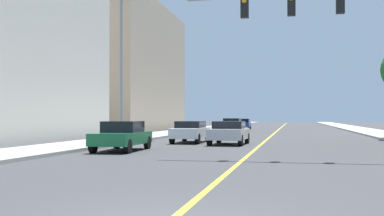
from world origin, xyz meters
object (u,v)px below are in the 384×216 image
object	(u,v)px
car_green	(122,136)
car_white	(191,131)
street_lamp	(121,58)
car_blue	(243,124)
traffic_signal_mast	(366,22)
car_silver	(229,132)
car_black	(232,125)

from	to	relation	value
car_green	car_white	xyz separation A→B (m)	(1.65, 7.55, -0.00)
street_lamp	car_white	size ratio (longest dim) A/B	2.08
car_blue	street_lamp	bearing A→B (deg)	-97.78
traffic_signal_mast	car_green	size ratio (longest dim) A/B	2.54
car_silver	car_green	distance (m)	7.36
car_silver	car_white	bearing A→B (deg)	151.31
car_green	car_black	xyz separation A→B (m)	(1.59, 28.16, 0.03)
street_lamp	car_black	world-z (taller)	street_lamp
street_lamp	car_green	size ratio (longest dim) A/B	2.16
car_silver	car_white	world-z (taller)	car_silver
street_lamp	car_blue	bearing A→B (deg)	83.50
car_blue	car_silver	bearing A→B (deg)	-86.67
car_silver	car_white	distance (m)	3.04
street_lamp	car_green	xyz separation A→B (m)	(2.17, -5.49, -4.41)
traffic_signal_mast	car_white	distance (m)	13.92
car_silver	car_white	size ratio (longest dim) A/B	0.89
car_green	car_black	distance (m)	28.21
street_lamp	car_silver	world-z (taller)	street_lamp
street_lamp	car_blue	size ratio (longest dim) A/B	2.11
traffic_signal_mast	car_white	bearing A→B (deg)	133.15
car_silver	car_black	bearing A→B (deg)	98.75
street_lamp	car_blue	xyz separation A→B (m)	(3.79, 33.26, -4.41)
traffic_signal_mast	car_black	world-z (taller)	traffic_signal_mast
traffic_signal_mast	car_silver	xyz separation A→B (m)	(-6.39, 8.06, -4.51)
car_green	car_white	bearing A→B (deg)	-103.85
street_lamp	car_black	distance (m)	23.39
street_lamp	car_silver	size ratio (longest dim) A/B	2.33
car_white	street_lamp	bearing A→B (deg)	-151.76
car_green	car_blue	xyz separation A→B (m)	(1.62, 38.76, -0.00)
traffic_signal_mast	car_green	bearing A→B (deg)	169.05
car_black	car_blue	xyz separation A→B (m)	(0.04, 10.59, -0.03)
car_silver	car_blue	size ratio (longest dim) A/B	0.90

